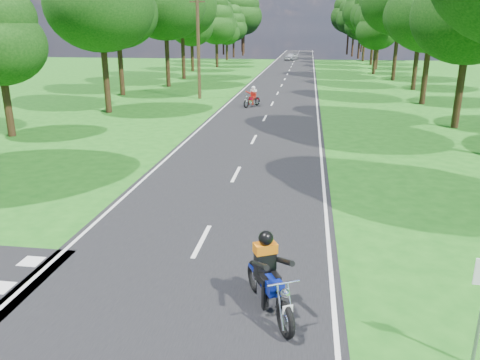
# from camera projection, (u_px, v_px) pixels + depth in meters

# --- Properties ---
(ground) EXTENTS (160.00, 160.00, 0.00)m
(ground) POSITION_uv_depth(u_px,v_px,m) (182.00, 280.00, 10.41)
(ground) COLOR #185914
(ground) RESTS_ON ground
(main_road) EXTENTS (7.00, 140.00, 0.02)m
(main_road) POSITION_uv_depth(u_px,v_px,m) (287.00, 74.00, 57.50)
(main_road) COLOR black
(main_road) RESTS_ON ground
(road_markings) EXTENTS (7.40, 140.00, 0.01)m
(road_markings) POSITION_uv_depth(u_px,v_px,m) (285.00, 76.00, 55.75)
(road_markings) COLOR silver
(road_markings) RESTS_ON main_road
(treeline) EXTENTS (40.00, 115.35, 14.78)m
(treeline) POSITION_uv_depth(u_px,v_px,m) (303.00, 7.00, 64.24)
(treeline) COLOR black
(treeline) RESTS_ON ground
(telegraph_pole) EXTENTS (1.20, 0.26, 8.00)m
(telegraph_pole) POSITION_uv_depth(u_px,v_px,m) (198.00, 46.00, 36.34)
(telegraph_pole) COLOR #382616
(telegraph_pole) RESTS_ON ground
(rider_near_blue) EXTENTS (1.46, 2.05, 1.64)m
(rider_near_blue) POSITION_uv_depth(u_px,v_px,m) (269.00, 274.00, 8.98)
(rider_near_blue) COLOR navy
(rider_near_blue) RESTS_ON main_road
(rider_far_red) EXTENTS (1.29, 1.83, 1.46)m
(rider_far_red) POSITION_uv_depth(u_px,v_px,m) (252.00, 96.00, 33.31)
(rider_far_red) COLOR maroon
(rider_far_red) RESTS_ON main_road
(distant_car) EXTENTS (2.63, 3.96, 1.25)m
(distant_car) POSITION_uv_depth(u_px,v_px,m) (291.00, 57.00, 83.16)
(distant_car) COLOR silver
(distant_car) RESTS_ON main_road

